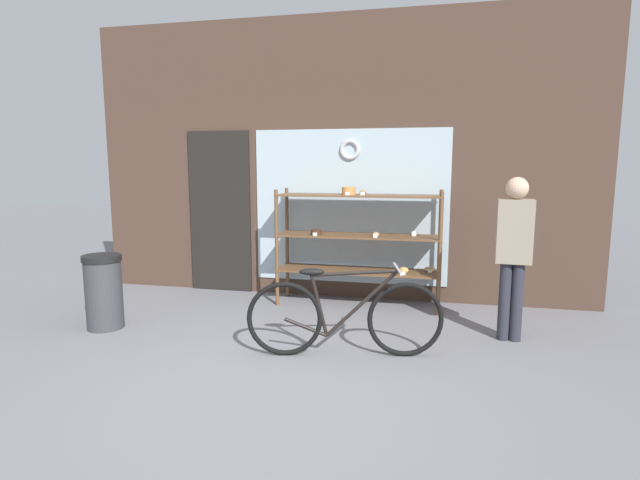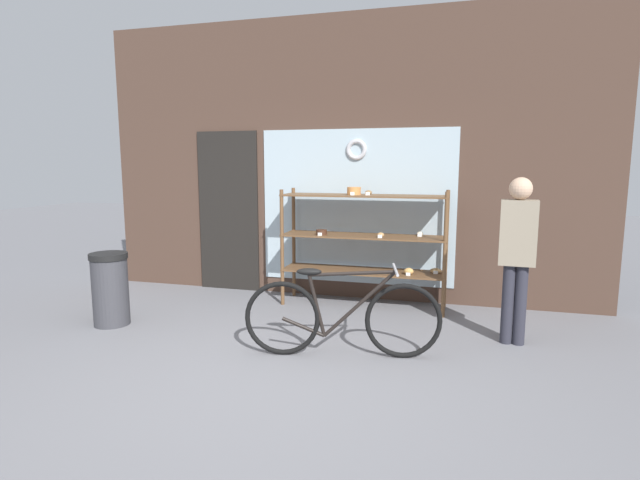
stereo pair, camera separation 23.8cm
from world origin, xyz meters
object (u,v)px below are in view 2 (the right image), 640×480
bicycle (342,317)px  trash_bin (110,286)px  display_case (364,236)px  pedestrian (517,248)px

bicycle → trash_bin: bicycle is taller
display_case → trash_bin: (-2.42, -1.41, -0.43)m
display_case → pedestrian: 1.82m
display_case → trash_bin: bearing=-149.7°
bicycle → trash_bin: (-2.53, 0.21, 0.05)m
bicycle → pedestrian: (1.48, 0.74, 0.55)m
display_case → bicycle: size_ratio=1.13×
bicycle → trash_bin: size_ratio=2.22×
display_case → bicycle: (0.11, -1.62, -0.48)m
bicycle → trash_bin: bearing=163.7°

